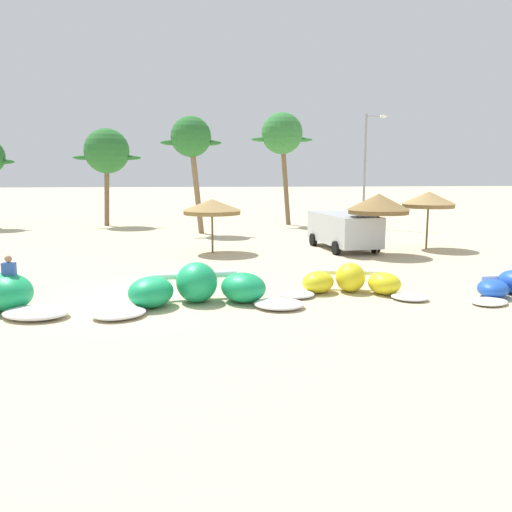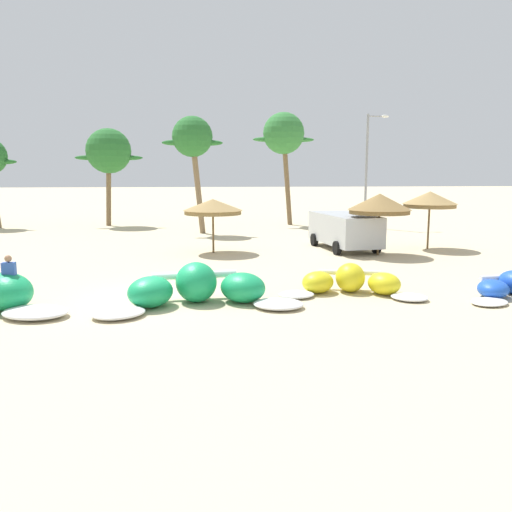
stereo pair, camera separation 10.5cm
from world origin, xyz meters
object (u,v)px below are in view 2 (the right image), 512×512
object	(u,v)px
beach_umbrella_middle	(380,204)
person_near_kites	(10,282)
palm_center_left	(193,139)
kite_center	(351,282)
parked_van	(343,228)
palm_center_right	(284,135)
lamppost_west_center	(368,164)
beach_umbrella_near_van	(213,207)
palm_left_of_gap	(109,152)
beach_umbrella_near_palms	(430,200)
kite_left_of_center	(197,289)

from	to	relation	value
beach_umbrella_middle	person_near_kites	xyz separation A→B (m)	(-13.97, -8.87, -1.67)
person_near_kites	palm_center_left	size ratio (longest dim) A/B	0.21
person_near_kites	kite_center	bearing A→B (deg)	5.88
parked_van	palm_center_right	distance (m)	14.31
palm_center_left	lamppost_west_center	size ratio (longest dim) A/B	0.94
beach_umbrella_near_van	beach_umbrella_middle	distance (m)	8.07
beach_umbrella_near_van	palm_center_right	world-z (taller)	palm_center_right
palm_left_of_gap	palm_center_left	xyz separation A→B (m)	(6.30, -5.74, 0.62)
beach_umbrella_near_van	person_near_kites	world-z (taller)	beach_umbrella_near_van
palm_center_left	lamppost_west_center	bearing A→B (deg)	11.42
beach_umbrella_near_van	lamppost_west_center	size ratio (longest dim) A/B	0.37
kite_center	beach_umbrella_near_palms	world-z (taller)	beach_umbrella_near_palms
beach_umbrella_near_palms	palm_center_left	world-z (taller)	palm_center_left
beach_umbrella_near_van	beach_umbrella_middle	world-z (taller)	beach_umbrella_middle
kite_center	person_near_kites	world-z (taller)	person_near_kites
beach_umbrella_middle	beach_umbrella_near_palms	bearing A→B (deg)	28.14
beach_umbrella_near_van	person_near_kites	bearing A→B (deg)	-120.18
beach_umbrella_near_palms	palm_center_right	size ratio (longest dim) A/B	0.36
parked_van	lamppost_west_center	world-z (taller)	lamppost_west_center
beach_umbrella_middle	parked_van	size ratio (longest dim) A/B	0.55
parked_van	kite_left_of_center	bearing A→B (deg)	-124.39
person_near_kites	palm_left_of_gap	distance (m)	25.21
palm_left_of_gap	lamppost_west_center	bearing A→B (deg)	-9.77
palm_center_right	person_near_kites	bearing A→B (deg)	-115.80
beach_umbrella_middle	lamppost_west_center	world-z (taller)	lamppost_west_center
person_near_kites	beach_umbrella_near_palms	bearing A→B (deg)	31.61
beach_umbrella_near_van	kite_left_of_center	bearing A→B (deg)	-93.75
person_near_kites	palm_left_of_gap	world-z (taller)	palm_left_of_gap
beach_umbrella_near_van	beach_umbrella_near_palms	xyz separation A→B (m)	(11.20, 0.21, 0.28)
palm_left_of_gap	beach_umbrella_near_palms	bearing A→B (deg)	-37.22
kite_center	parked_van	xyz separation A→B (m)	(2.42, 9.93, 0.72)
kite_center	beach_umbrella_near_palms	size ratio (longest dim) A/B	1.62
kite_center	beach_umbrella_near_van	world-z (taller)	beach_umbrella_near_van
palm_left_of_gap	lamppost_west_center	world-z (taller)	lamppost_west_center
beach_umbrella_near_van	beach_umbrella_near_palms	bearing A→B (deg)	1.07
kite_left_of_center	palm_left_of_gap	size ratio (longest dim) A/B	0.89
person_near_kites	palm_center_right	xyz separation A→B (m)	(11.65, 24.09, 5.94)
beach_umbrella_near_palms	lamppost_west_center	xyz separation A→B (m)	(0.15, 10.89, 1.95)
beach_umbrella_middle	beach_umbrella_near_palms	size ratio (longest dim) A/B	1.00
beach_umbrella_near_van	lamppost_west_center	distance (m)	16.04
kite_left_of_center	beach_umbrella_near_van	bearing A→B (deg)	86.25
lamppost_west_center	kite_left_of_center	bearing A→B (deg)	-119.36
kite_center	palm_left_of_gap	distance (m)	26.92
kite_center	beach_umbrella_middle	bearing A→B (deg)	65.38
kite_center	beach_umbrella_middle	distance (m)	8.83
parked_van	palm_center_left	bearing A→B (deg)	134.50
person_near_kites	kite_left_of_center	bearing A→B (deg)	1.42
parked_van	palm_center_right	xyz separation A→B (m)	(-1.17, 13.09, 5.66)
beach_umbrella_middle	palm_center_left	size ratio (longest dim) A/B	0.40
person_near_kites	palm_center_left	world-z (taller)	palm_center_left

